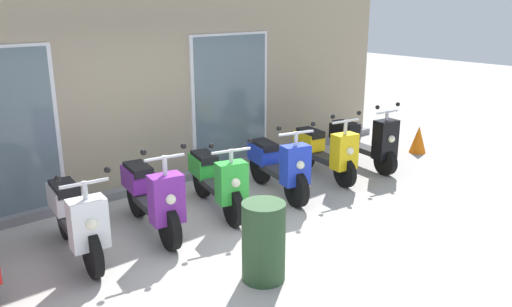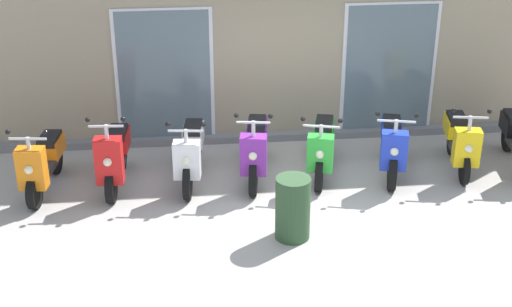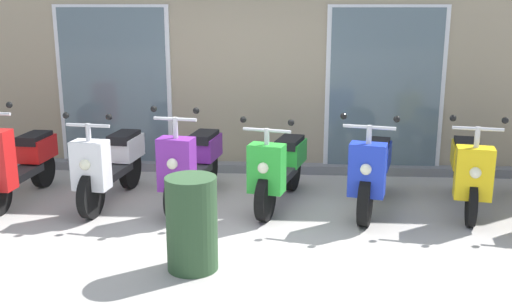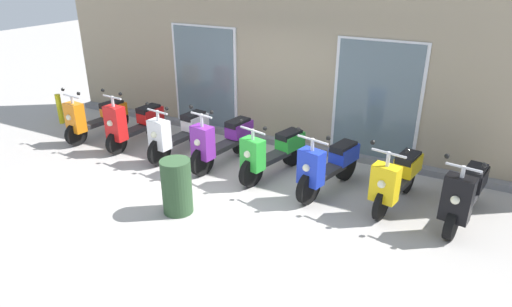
% 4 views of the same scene
% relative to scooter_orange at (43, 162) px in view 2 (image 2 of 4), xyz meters
% --- Properties ---
extents(ground_plane, '(40.00, 40.00, 0.00)m').
position_rel_scooter_orange_xyz_m(ground_plane, '(3.65, -0.74, -0.46)').
color(ground_plane, '#A8A39E').
extents(storefront_facade, '(11.12, 0.50, 3.91)m').
position_rel_scooter_orange_xyz_m(storefront_facade, '(3.65, 1.72, 1.44)').
color(storefront_facade, gray).
rests_on(storefront_facade, ground_plane).
extents(scooter_orange, '(0.58, 1.57, 1.18)m').
position_rel_scooter_orange_xyz_m(scooter_orange, '(0.00, 0.00, 0.00)').
color(scooter_orange, black).
rests_on(scooter_orange, ground_plane).
extents(scooter_red, '(0.55, 1.54, 1.29)m').
position_rel_scooter_orange_xyz_m(scooter_red, '(1.03, 0.03, 0.03)').
color(scooter_red, black).
rests_on(scooter_red, ground_plane).
extents(scooter_white, '(0.58, 1.63, 1.17)m').
position_rel_scooter_orange_xyz_m(scooter_white, '(2.15, 0.07, 0.02)').
color(scooter_white, black).
rests_on(scooter_white, ground_plane).
extents(scooter_purple, '(0.62, 1.67, 1.25)m').
position_rel_scooter_orange_xyz_m(scooter_purple, '(3.12, 0.09, 0.03)').
color(scooter_purple, black).
rests_on(scooter_purple, ground_plane).
extents(scooter_green, '(0.75, 1.63, 1.14)m').
position_rel_scooter_orange_xyz_m(scooter_green, '(4.15, 0.13, -0.00)').
color(scooter_green, black).
rests_on(scooter_green, ground_plane).
extents(scooter_blue, '(0.74, 1.62, 1.20)m').
position_rel_scooter_orange_xyz_m(scooter_blue, '(5.21, 0.03, 0.01)').
color(scooter_blue, black).
rests_on(scooter_blue, ground_plane).
extents(scooter_yellow, '(0.64, 1.53, 1.19)m').
position_rel_scooter_orange_xyz_m(scooter_yellow, '(6.29, 0.07, 0.03)').
color(scooter_yellow, black).
rests_on(scooter_yellow, ground_plane).
extents(trash_bin, '(0.46, 0.46, 0.86)m').
position_rel_scooter_orange_xyz_m(trash_bin, '(3.42, -1.68, -0.03)').
color(trash_bin, '#2D4C2D').
rests_on(trash_bin, ground_plane).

